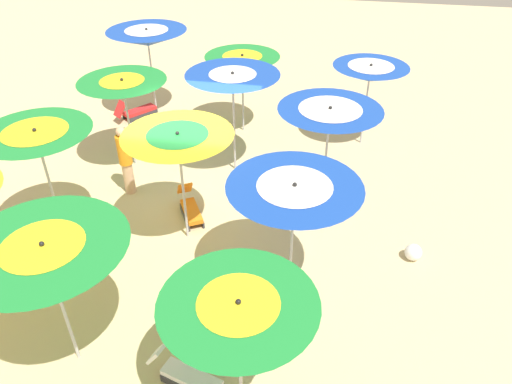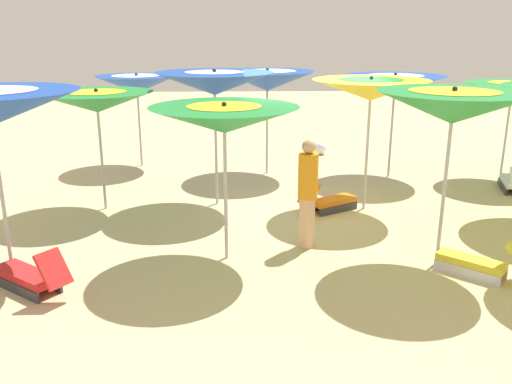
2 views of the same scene
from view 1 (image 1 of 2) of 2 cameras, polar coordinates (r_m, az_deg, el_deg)
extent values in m
cube|color=beige|center=(11.05, -6.85, -1.90)|extent=(39.05, 39.05, 0.04)
cylinder|color=#B2B2B7|center=(15.00, -12.02, 13.00)|extent=(0.05, 0.05, 2.29)
cone|color=#1947B2|center=(14.62, -12.58, 17.15)|extent=(2.24, 2.24, 0.44)
cone|color=white|center=(14.59, -12.63, 17.55)|extent=(1.21, 1.21, 0.24)
sphere|color=black|center=(14.55, -12.71, 18.08)|extent=(0.07, 0.07, 0.07)
cylinder|color=#B2B2B7|center=(12.43, -14.55, 7.30)|extent=(0.05, 0.05, 2.05)
cone|color=#1E8C38|center=(12.01, -15.27, 11.62)|extent=(2.06, 2.06, 0.37)
cone|color=yellow|center=(11.97, -15.34, 12.05)|extent=(1.03, 1.03, 0.18)
sphere|color=black|center=(11.93, -15.43, 12.56)|extent=(0.07, 0.07, 0.07)
cylinder|color=#B2B2B7|center=(10.28, -22.69, -0.05)|extent=(0.05, 0.05, 2.24)
cone|color=#1E8C38|center=(9.74, -24.15, 5.36)|extent=(2.03, 2.03, 0.43)
cone|color=yellow|center=(9.69, -24.29, 5.85)|extent=(1.18, 1.18, 0.25)
sphere|color=black|center=(9.63, -24.50, 6.62)|extent=(0.07, 0.07, 0.07)
cylinder|color=#B2B2B7|center=(13.71, -1.53, 10.96)|extent=(0.05, 0.05, 1.99)
cone|color=#1E8C38|center=(13.34, -1.60, 14.86)|extent=(2.00, 2.00, 0.36)
cone|color=yellow|center=(13.31, -1.61, 15.23)|extent=(1.05, 1.05, 0.19)
sphere|color=black|center=(13.27, -1.62, 15.72)|extent=(0.07, 0.07, 0.07)
cylinder|color=#B2B2B7|center=(11.77, -2.57, 7.48)|extent=(0.05, 0.05, 2.28)
cone|color=#1947B2|center=(11.29, -2.73, 12.62)|extent=(2.15, 2.15, 0.41)
cone|color=white|center=(11.25, -2.74, 13.13)|extent=(1.08, 1.08, 0.20)
sphere|color=black|center=(11.20, -2.76, 13.73)|extent=(0.07, 0.07, 0.07)
cylinder|color=#B2B2B7|center=(9.62, -8.47, -0.08)|extent=(0.05, 0.05, 2.20)
cone|color=yellow|center=(9.04, -9.06, 5.64)|extent=(2.06, 2.06, 0.36)
cone|color=#1E8C38|center=(9.00, -9.11, 6.13)|extent=(1.13, 1.13, 0.20)
sphere|color=black|center=(8.94, -9.18, 6.82)|extent=(0.07, 0.07, 0.07)
cylinder|color=#B2B2B7|center=(7.84, -21.51, -12.88)|extent=(0.05, 0.05, 2.11)
cone|color=#1E8C38|center=(7.14, -23.30, -7.11)|extent=(2.28, 2.28, 0.44)
cone|color=yellow|center=(7.07, -23.52, -6.39)|extent=(1.11, 1.11, 0.21)
sphere|color=black|center=(6.99, -23.77, -5.57)|extent=(0.07, 0.07, 0.07)
cylinder|color=#B2B2B7|center=(13.36, 12.62, 9.39)|extent=(0.05, 0.05, 1.97)
cone|color=#1947B2|center=(12.98, 13.18, 13.30)|extent=(1.92, 1.92, 0.41)
cone|color=white|center=(12.95, 13.23, 13.65)|extent=(1.16, 1.16, 0.25)
sphere|color=black|center=(12.90, 13.32, 14.26)|extent=(0.07, 0.07, 0.07)
cylinder|color=#B2B2B7|center=(10.62, 8.09, 3.34)|extent=(0.05, 0.05, 2.12)
cone|color=#1947B2|center=(10.11, 8.58, 8.45)|extent=(2.14, 2.14, 0.44)
cone|color=white|center=(10.07, 8.62, 8.92)|extent=(1.29, 1.29, 0.26)
sphere|color=black|center=(10.01, 8.70, 9.72)|extent=(0.07, 0.07, 0.07)
cylinder|color=#B2B2B7|center=(8.40, 4.17, -6.13)|extent=(0.05, 0.05, 2.11)
cone|color=#1947B2|center=(7.75, 4.50, -0.24)|extent=(2.19, 2.19, 0.30)
cone|color=white|center=(7.71, 4.52, 0.21)|extent=(1.21, 1.21, 0.17)
sphere|color=black|center=(7.65, 4.56, 0.88)|extent=(0.07, 0.07, 0.07)
cylinder|color=#B2B2B7|center=(6.89, -1.86, -19.40)|extent=(0.05, 0.05, 1.94)
cone|color=#1E8C38|center=(6.13, -2.03, -14.11)|extent=(1.99, 1.99, 0.39)
cone|color=yellow|center=(6.05, -2.05, -13.48)|extent=(1.02, 1.02, 0.20)
sphere|color=black|center=(5.96, -2.08, -12.70)|extent=(0.07, 0.07, 0.07)
cube|color=#333338|center=(7.92, -6.87, -20.47)|extent=(0.30, 0.91, 0.14)
cube|color=white|center=(7.76, -7.53, -20.71)|extent=(0.54, 0.98, 0.10)
cube|color=white|center=(7.81, -11.46, -17.92)|extent=(0.35, 0.35, 0.39)
cube|color=#333338|center=(15.42, -13.69, 9.02)|extent=(0.82, 0.63, 0.14)
cube|color=#333338|center=(15.15, -13.03, 8.64)|extent=(0.82, 0.63, 0.14)
cube|color=red|center=(15.24, -13.43, 9.24)|extent=(1.00, 0.87, 0.10)
cube|color=red|center=(14.87, -15.64, 9.31)|extent=(0.45, 0.45, 0.43)
cube|color=#333338|center=(10.73, -6.69, -2.59)|extent=(0.77, 0.46, 0.14)
cube|color=#333338|center=(10.68, -8.32, -2.92)|extent=(0.77, 0.46, 0.14)
cube|color=orange|center=(10.63, -7.55, -2.25)|extent=(0.91, 0.71, 0.10)
cube|color=orange|center=(10.96, -8.32, 0.44)|extent=(0.43, 0.43, 0.40)
cube|color=silver|center=(10.97, -24.12, -4.99)|extent=(0.69, 0.63, 0.14)
cube|color=silver|center=(10.74, -23.69, -5.80)|extent=(0.69, 0.63, 0.14)
cube|color=yellow|center=(10.78, -24.06, -4.90)|extent=(0.86, 0.82, 0.10)
cube|color=yellow|center=(10.61, -27.61, -5.19)|extent=(0.51, 0.50, 0.39)
cylinder|color=#D8A87F|center=(11.63, -14.64, 1.64)|extent=(0.24, 0.24, 0.79)
cylinder|color=orange|center=(11.25, -15.19, 4.78)|extent=(0.30, 0.30, 0.69)
sphere|color=#D8A87F|center=(11.04, -15.54, 6.81)|extent=(0.21, 0.21, 0.21)
sphere|color=white|center=(10.04, 17.91, -6.71)|extent=(0.34, 0.34, 0.34)
camera|label=2|loc=(16.11, -41.76, 14.71)|focal=38.00mm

